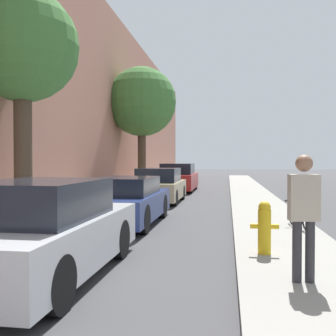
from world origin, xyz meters
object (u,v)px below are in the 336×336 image
object	(u,v)px
street_tree_near	(22,49)
street_tree_far	(142,102)
parked_car_navy	(126,201)
parked_car_silver	(44,232)
parked_car_champagne	(159,186)
pedestrian	(304,209)
parked_car_red	(178,178)
fire_hydrant	(264,227)
bicycle	(299,214)

from	to	relation	value
street_tree_near	street_tree_far	size ratio (longest dim) A/B	0.89
parked_car_navy	parked_car_silver	bearing A→B (deg)	-89.37
parked_car_champagne	street_tree_far	bearing A→B (deg)	112.06
pedestrian	parked_car_red	bearing A→B (deg)	-82.46
parked_car_silver	parked_car_champagne	bearing A→B (deg)	90.66
parked_car_navy	parked_car_red	world-z (taller)	parked_car_red
fire_hydrant	pedestrian	size ratio (longest dim) A/B	0.54
parked_car_silver	parked_car_red	distance (m)	16.17
street_tree_far	bicycle	xyz separation A→B (m)	(6.11, -10.16, -4.27)
pedestrian	street_tree_near	bearing A→B (deg)	-35.61
parked_car_silver	street_tree_near	size ratio (longest dim) A/B	0.71
fire_hydrant	parked_car_champagne	bearing A→B (deg)	111.19
street_tree_near	fire_hydrant	xyz separation A→B (m)	(5.53, -1.92, -3.83)
parked_car_navy	bicycle	xyz separation A→B (m)	(4.38, -0.59, -0.16)
street_tree_far	parked_car_silver	bearing A→B (deg)	-82.94
street_tree_near	parked_car_navy	bearing A→B (deg)	31.63
street_tree_far	bicycle	size ratio (longest dim) A/B	3.95
street_tree_near	bicycle	world-z (taller)	street_tree_near
parked_car_silver	pedestrian	bearing A→B (deg)	0.30
street_tree_near	parked_car_silver	bearing A→B (deg)	-56.72
pedestrian	street_tree_far	bearing A→B (deg)	-74.80
parked_car_navy	fire_hydrant	distance (m)	4.67
street_tree_far	bicycle	distance (m)	12.60
parked_car_red	pedestrian	size ratio (longest dim) A/B	2.78
parked_car_champagne	fire_hydrant	xyz separation A→B (m)	(3.39, -8.75, -0.08)
parked_car_silver	parked_car_red	size ratio (longest dim) A/B	0.87
parked_car_silver	street_tree_near	distance (m)	5.56
parked_car_champagne	parked_car_red	xyz separation A→B (m)	(0.02, 5.90, 0.06)
bicycle	parked_car_navy	bearing A→B (deg)	162.77
fire_hydrant	bicycle	world-z (taller)	fire_hydrant
bicycle	parked_car_red	bearing A→B (deg)	100.71
street_tree_near	bicycle	size ratio (longest dim) A/B	3.51
parked_car_champagne	pedestrian	world-z (taller)	pedestrian
street_tree_far	bicycle	world-z (taller)	street_tree_far
parked_car_silver	bicycle	bearing A→B (deg)	44.23
parked_car_champagne	pedestrian	distance (m)	10.93
pedestrian	parked_car_navy	bearing A→B (deg)	-57.82
street_tree_near	pedestrian	distance (m)	7.59
parked_car_red	bicycle	distance (m)	12.75
parked_car_red	street_tree_near	bearing A→B (deg)	-99.63
parked_car_silver	pedestrian	distance (m)	3.66
parked_car_champagne	pedestrian	bearing A→B (deg)	-69.88
parked_car_silver	parked_car_champagne	world-z (taller)	parked_car_silver
parked_car_champagne	parked_car_red	distance (m)	5.90
parked_car_champagne	fire_hydrant	bearing A→B (deg)	-68.81
street_tree_near	bicycle	distance (m)	7.72
fire_hydrant	pedestrian	xyz separation A→B (m)	(0.36, -1.50, 0.50)
parked_car_champagne	fire_hydrant	size ratio (longest dim) A/B	4.33
parked_car_navy	pedestrian	xyz separation A→B (m)	(3.69, -4.78, 0.46)
parked_car_red	fire_hydrant	size ratio (longest dim) A/B	5.15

